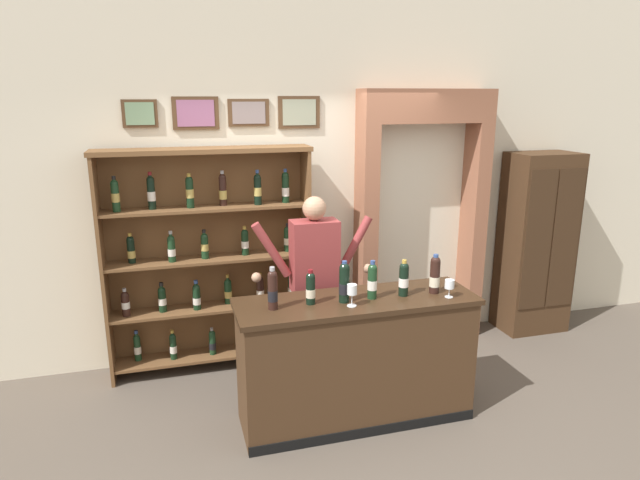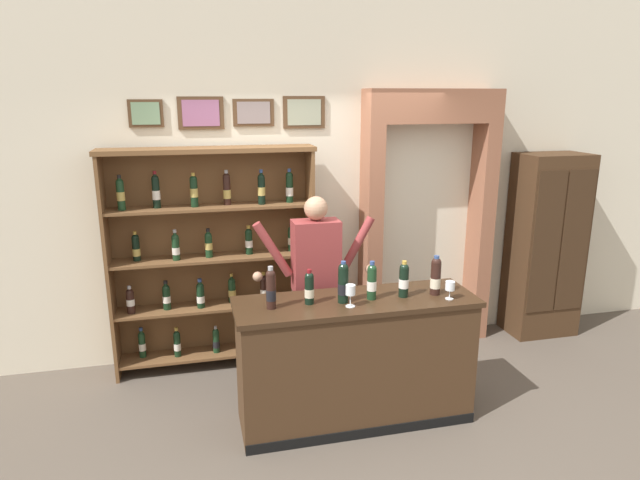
# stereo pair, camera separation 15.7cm
# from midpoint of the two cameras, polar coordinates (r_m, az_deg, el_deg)

# --- Properties ---
(ground_plane) EXTENTS (14.00, 14.00, 0.02)m
(ground_plane) POSITION_cam_midpoint_polar(r_m,az_deg,el_deg) (4.56, 1.38, -18.20)
(ground_plane) COLOR brown
(back_wall) EXTENTS (12.00, 0.19, 3.53)m
(back_wall) POSITION_cam_midpoint_polar(r_m,az_deg,el_deg) (5.30, -3.25, 7.09)
(back_wall) COLOR beige
(back_wall) RESTS_ON ground
(wine_shelf) EXTENTS (1.85, 0.33, 2.04)m
(wine_shelf) POSITION_cam_midpoint_polar(r_m,az_deg,el_deg) (5.05, -12.37, -1.46)
(wine_shelf) COLOR brown
(wine_shelf) RESTS_ON ground
(archway_doorway) EXTENTS (1.33, 0.45, 2.54)m
(archway_doorway) POSITION_cam_midpoint_polar(r_m,az_deg,el_deg) (5.62, 9.34, 4.05)
(archway_doorway) COLOR #935B42
(archway_doorway) RESTS_ON ground
(side_cabinet) EXTENTS (0.69, 0.48, 1.91)m
(side_cabinet) POSITION_cam_midpoint_polar(r_m,az_deg,el_deg) (6.22, 20.90, -0.31)
(side_cabinet) COLOR #422B19
(side_cabinet) RESTS_ON ground
(tasting_counter) EXTENTS (1.83, 0.58, 1.00)m
(tasting_counter) POSITION_cam_midpoint_polar(r_m,az_deg,el_deg) (4.33, 2.69, -12.34)
(tasting_counter) COLOR #422B19
(tasting_counter) RESTS_ON ground
(shopkeeper) EXTENTS (1.04, 0.22, 1.70)m
(shopkeeper) POSITION_cam_midpoint_polar(r_m,az_deg,el_deg) (4.54, -1.57, -3.56)
(shopkeeper) COLOR #2D3347
(shopkeeper) RESTS_ON ground
(tasting_bottle_grappa) EXTENTS (0.07, 0.07, 0.31)m
(tasting_bottle_grappa) POSITION_cam_midpoint_polar(r_m,az_deg,el_deg) (3.91, -6.10, -5.14)
(tasting_bottle_grappa) COLOR black
(tasting_bottle_grappa) RESTS_ON tasting_counter
(tasting_bottle_rosso) EXTENTS (0.07, 0.07, 0.26)m
(tasting_bottle_rosso) POSITION_cam_midpoint_polar(r_m,az_deg,el_deg) (3.99, -2.13, -4.98)
(tasting_bottle_rosso) COLOR black
(tasting_bottle_rosso) RESTS_ON tasting_counter
(tasting_bottle_vin_santo) EXTENTS (0.08, 0.08, 0.32)m
(tasting_bottle_vin_santo) POSITION_cam_midpoint_polar(r_m,az_deg,el_deg) (4.02, 1.42, -4.43)
(tasting_bottle_vin_santo) COLOR black
(tasting_bottle_vin_santo) RESTS_ON tasting_counter
(tasting_bottle_bianco) EXTENTS (0.07, 0.07, 0.30)m
(tasting_bottle_bianco) POSITION_cam_midpoint_polar(r_m,az_deg,el_deg) (4.10, 4.37, -4.22)
(tasting_bottle_bianco) COLOR #19381E
(tasting_bottle_bianco) RESTS_ON tasting_counter
(tasting_bottle_prosecco) EXTENTS (0.07, 0.07, 0.28)m
(tasting_bottle_prosecco) POSITION_cam_midpoint_polar(r_m,az_deg,el_deg) (4.19, 7.64, -3.98)
(tasting_bottle_prosecco) COLOR black
(tasting_bottle_prosecco) RESTS_ON tasting_counter
(tasting_bottle_riserva) EXTENTS (0.08, 0.08, 0.31)m
(tasting_bottle_riserva) POSITION_cam_midpoint_polar(r_m,az_deg,el_deg) (4.28, 10.83, -3.55)
(tasting_bottle_riserva) COLOR black
(tasting_bottle_riserva) RESTS_ON tasting_counter
(wine_glass_left) EXTENTS (0.07, 0.07, 0.14)m
(wine_glass_left) POSITION_cam_midpoint_polar(r_m,az_deg,el_deg) (4.22, 12.28, -4.61)
(wine_glass_left) COLOR silver
(wine_glass_left) RESTS_ON tasting_counter
(wine_glass_right) EXTENTS (0.07, 0.07, 0.16)m
(wine_glass_right) POSITION_cam_midpoint_polar(r_m,az_deg,el_deg) (3.95, 2.21, -5.32)
(wine_glass_right) COLOR silver
(wine_glass_right) RESTS_ON tasting_counter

